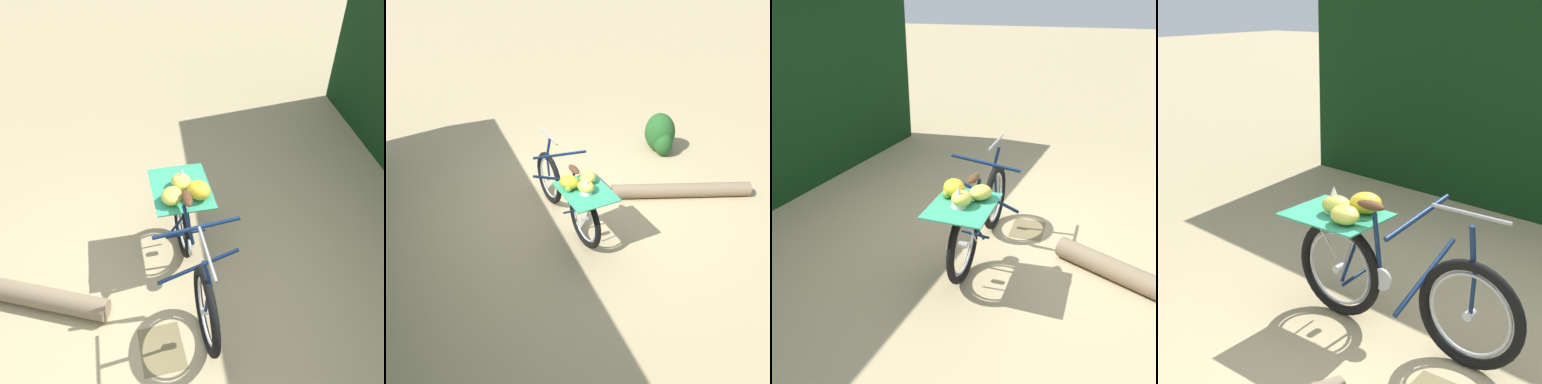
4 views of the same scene
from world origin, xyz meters
The scene contains 2 objects.
ground_plane centered at (0.00, 0.00, 0.00)m, with size 60.00×60.00×0.00m, color tan.
bicycle centered at (0.40, -0.27, 0.49)m, with size 1.78×0.71×1.03m.
Camera 4 is at (-1.55, 2.73, 2.22)m, focal length 54.34 mm.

